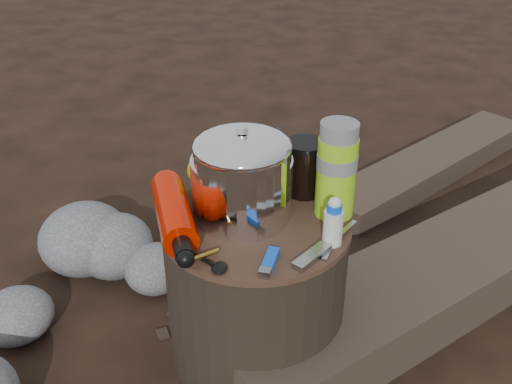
# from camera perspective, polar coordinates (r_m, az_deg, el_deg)

# --- Properties ---
(ground) EXTENTS (60.00, 60.00, 0.00)m
(ground) POSITION_cam_1_polar(r_m,az_deg,el_deg) (1.64, 0.00, -14.55)
(ground) COLOR black
(ground) RESTS_ON ground
(stump) EXTENTS (0.44, 0.44, 0.40)m
(stump) POSITION_cam_1_polar(r_m,az_deg,el_deg) (1.50, 0.00, -9.17)
(stump) COLOR black
(stump) RESTS_ON ground
(rock_ring) EXTENTS (0.46, 1.01, 0.20)m
(rock_ring) POSITION_cam_1_polar(r_m,az_deg,el_deg) (1.61, -18.61, -12.80)
(rock_ring) COLOR #5E5E63
(rock_ring) RESTS_ON ground
(log_main) EXTENTS (1.55, 1.39, 0.15)m
(log_main) POSITION_cam_1_polar(r_m,az_deg,el_deg) (1.95, 20.41, -5.58)
(log_main) COLOR #3B2E24
(log_main) RESTS_ON ground
(log_small) EXTENTS (0.89, 0.94, 0.09)m
(log_small) POSITION_cam_1_polar(r_m,az_deg,el_deg) (2.47, 16.14, 2.48)
(log_small) COLOR #3B2E24
(log_small) RESTS_ON ground
(foil_windscreen) EXTENTS (0.23, 0.23, 0.14)m
(foil_windscreen) POSITION_cam_1_polar(r_m,az_deg,el_deg) (1.38, -1.34, 0.52)
(foil_windscreen) COLOR silver
(foil_windscreen) RESTS_ON stump
(camping_pot) EXTENTS (0.22, 0.22, 0.22)m
(camping_pot) POSITION_cam_1_polar(r_m,az_deg,el_deg) (1.35, -1.28, 1.55)
(camping_pot) COLOR silver
(camping_pot) RESTS_ON stump
(fuel_bottle) EXTENTS (0.18, 0.33, 0.08)m
(fuel_bottle) POSITION_cam_1_polar(r_m,az_deg,el_deg) (1.36, -7.80, -1.91)
(fuel_bottle) COLOR red
(fuel_bottle) RESTS_ON stump
(thermos) EXTENTS (0.09, 0.09, 0.23)m
(thermos) POSITION_cam_1_polar(r_m,az_deg,el_deg) (1.37, 7.62, 2.05)
(thermos) COLOR #8CCC18
(thermos) RESTS_ON stump
(travel_mug) EXTENTS (0.09, 0.09, 0.14)m
(travel_mug) POSITION_cam_1_polar(r_m,az_deg,el_deg) (1.47, 4.66, 2.28)
(travel_mug) COLOR black
(travel_mug) RESTS_ON stump
(stuff_sack) EXTENTS (0.14, 0.11, 0.10)m
(stuff_sack) POSITION_cam_1_polar(r_m,az_deg,el_deg) (1.50, -3.90, 2.04)
(stuff_sack) COLOR #BBAA09
(stuff_sack) RESTS_ON stump
(food_pouch) EXTENTS (0.12, 0.03, 0.16)m
(food_pouch) POSITION_cam_1_polar(r_m,az_deg,el_deg) (1.48, -0.21, 3.17)
(food_pouch) COLOR #111A50
(food_pouch) RESTS_ON stump
(lighter) EXTENTS (0.04, 0.10, 0.02)m
(lighter) POSITION_cam_1_polar(r_m,az_deg,el_deg) (1.25, 1.36, -6.38)
(lighter) COLOR blue
(lighter) RESTS_ON stump
(multitool) EXTENTS (0.08, 0.10, 0.01)m
(multitool) POSITION_cam_1_polar(r_m,az_deg,el_deg) (1.27, 5.27, -6.11)
(multitool) COLOR #A0A1A5
(multitool) RESTS_ON stump
(pot_grabber) EXTENTS (0.09, 0.15, 0.01)m
(pot_grabber) POSITION_cam_1_polar(r_m,az_deg,el_deg) (1.32, 7.24, -4.46)
(pot_grabber) COLOR #A0A1A5
(pot_grabber) RESTS_ON stump
(spork) EXTENTS (0.12, 0.10, 0.01)m
(spork) POSITION_cam_1_polar(r_m,az_deg,el_deg) (1.27, -5.48, -6.07)
(spork) COLOR black
(spork) RESTS_ON stump
(squeeze_bottle) EXTENTS (0.04, 0.04, 0.10)m
(squeeze_bottle) POSITION_cam_1_polar(r_m,az_deg,el_deg) (1.30, 7.31, -2.96)
(squeeze_bottle) COLOR silver
(squeeze_bottle) RESTS_ON stump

